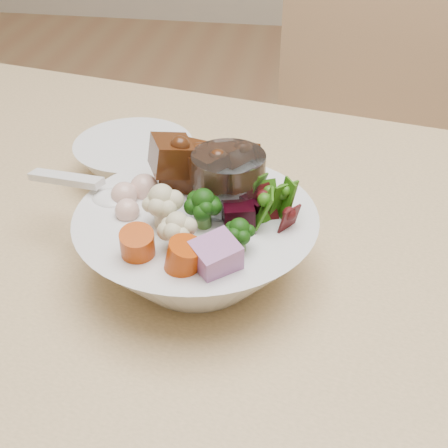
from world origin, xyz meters
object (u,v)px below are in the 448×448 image
object	(u,v)px
dining_table	(368,373)
water_glass	(228,214)
food_bowl	(199,239)
chair_far	(354,162)
side_bowl	(135,161)

from	to	relation	value
dining_table	water_glass	xyz separation A→B (m)	(-0.15, 0.07, 0.13)
water_glass	food_bowl	bearing A→B (deg)	-134.45
chair_far	food_bowl	size ratio (longest dim) A/B	4.02
dining_table	side_bowl	xyz separation A→B (m)	(-0.29, 0.21, 0.10)
chair_far	side_bowl	world-z (taller)	chair_far
water_glass	side_bowl	bearing A→B (deg)	133.84
chair_far	food_bowl	xyz separation A→B (m)	(-0.18, -0.59, 0.22)
food_bowl	water_glass	size ratio (longest dim) A/B	1.93
chair_far	side_bowl	xyz separation A→B (m)	(-0.30, -0.42, 0.21)
food_bowl	water_glass	distance (m)	0.04
chair_far	water_glass	world-z (taller)	chair_far
dining_table	chair_far	world-z (taller)	chair_far
dining_table	food_bowl	bearing A→B (deg)	177.31
food_bowl	side_bowl	distance (m)	0.20
chair_far	food_bowl	bearing A→B (deg)	-86.27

